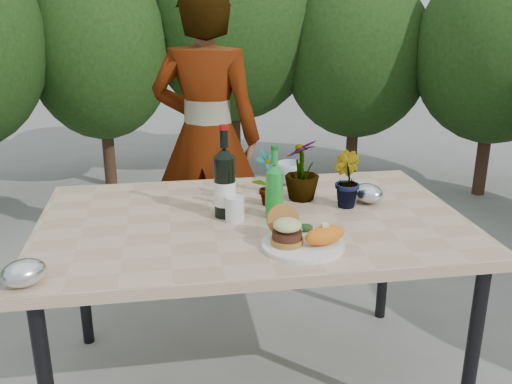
{
  "coord_description": "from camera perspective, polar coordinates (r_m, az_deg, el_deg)",
  "views": [
    {
      "loc": [
        -0.3,
        -1.99,
        1.55
      ],
      "look_at": [
        0.0,
        -0.08,
        0.88
      ],
      "focal_mm": 40.0,
      "sensor_mm": 36.0,
      "label": 1
    }
  ],
  "objects": [
    {
      "name": "grilled_veg",
      "position": [
        2.0,
        4.59,
        -3.63
      ],
      "size": [
        0.08,
        0.05,
        0.03
      ],
      "color": "olive",
      "rests_on": "dinner_plate"
    },
    {
      "name": "seedling_mid",
      "position": [
        2.28,
        8.96,
        1.24
      ],
      "size": [
        0.13,
        0.14,
        0.22
      ],
      "primitive_type": "imported",
      "rotation": [
        0.0,
        0.0,
        1.87
      ],
      "color": "#2C5B1F",
      "rests_on": "patio_table"
    },
    {
      "name": "burger_stack",
      "position": [
        1.91,
        3.02,
        -3.7
      ],
      "size": [
        0.11,
        0.16,
        0.11
      ],
      "color": "#B7722D",
      "rests_on": "dinner_plate"
    },
    {
      "name": "patio_table",
      "position": [
        2.19,
        -0.33,
        -3.96
      ],
      "size": [
        1.6,
        1.0,
        0.75
      ],
      "color": "tan",
      "rests_on": "ground"
    },
    {
      "name": "seedling_right",
      "position": [
        2.33,
        4.64,
        2.23
      ],
      "size": [
        0.2,
        0.2,
        0.25
      ],
      "primitive_type": "imported",
      "rotation": [
        0.0,
        0.0,
        3.87
      ],
      "color": "#265E20",
      "rests_on": "patio_table"
    },
    {
      "name": "plastic_cup",
      "position": [
        2.12,
        -2.14,
        -1.69
      ],
      "size": [
        0.07,
        0.07,
        0.09
      ],
      "primitive_type": "cylinder",
      "color": "silver",
      "rests_on": "patio_table"
    },
    {
      "name": "foil_packet_right",
      "position": [
        2.35,
        11.12,
        -0.13
      ],
      "size": [
        0.16,
        0.17,
        0.08
      ],
      "primitive_type": "ellipsoid",
      "rotation": [
        0.0,
        0.0,
        2.09
      ],
      "color": "silver",
      "rests_on": "patio_table"
    },
    {
      "name": "dinner_plate",
      "position": [
        1.93,
        4.71,
        -5.27
      ],
      "size": [
        0.28,
        0.28,
        0.01
      ],
      "primitive_type": "cylinder",
      "color": "white",
      "rests_on": "patio_table"
    },
    {
      "name": "foil_packet_left",
      "position": [
        1.8,
        -22.18,
        -7.49
      ],
      "size": [
        0.17,
        0.16,
        0.08
      ],
      "primitive_type": "ellipsoid",
      "rotation": [
        0.0,
        0.0,
        0.55
      ],
      "color": "silver",
      "rests_on": "patio_table"
    },
    {
      "name": "shrub_hedge",
      "position": [
        3.6,
        -0.38,
        12.73
      ],
      "size": [
        6.99,
        5.2,
        2.06
      ],
      "color": "#382316",
      "rests_on": "ground"
    },
    {
      "name": "sparkling_water",
      "position": [
        2.14,
        1.83,
        0.03
      ],
      "size": [
        0.07,
        0.07,
        0.28
      ],
      "rotation": [
        0.0,
        0.0,
        0.43
      ],
      "color": "#198B2C",
      "rests_on": "patio_table"
    },
    {
      "name": "seedling_left",
      "position": [
        2.26,
        1.18,
        1.46
      ],
      "size": [
        0.15,
        0.14,
        0.23
      ],
      "primitive_type": "imported",
      "rotation": [
        0.0,
        0.0,
        0.76
      ],
      "color": "#1E521C",
      "rests_on": "patio_table"
    },
    {
      "name": "wine_bottle",
      "position": [
        2.14,
        -3.14,
        0.85
      ],
      "size": [
        0.08,
        0.08,
        0.35
      ],
      "rotation": [
        0.0,
        0.0,
        -0.0
      ],
      "color": "black",
      "rests_on": "patio_table"
    },
    {
      "name": "person",
      "position": [
        3.12,
        -4.94,
        5.4
      ],
      "size": [
        0.68,
        0.54,
        1.63
      ],
      "primitive_type": "imported",
      "rotation": [
        0.0,
        0.0,
        2.85
      ],
      "color": "#9F714F",
      "rests_on": "ground"
    },
    {
      "name": "sweet_potato",
      "position": [
        1.91,
        6.88,
        -4.31
      ],
      "size": [
        0.17,
        0.12,
        0.06
      ],
      "primitive_type": "ellipsoid",
      "rotation": [
        0.0,
        0.0,
        0.35
      ],
      "color": "orange",
      "rests_on": "dinner_plate"
    },
    {
      "name": "blue_bowl",
      "position": [
        2.54,
        3.34,
        1.88
      ],
      "size": [
        0.16,
        0.16,
        0.1
      ],
      "primitive_type": "imported",
      "rotation": [
        0.0,
        0.0,
        -0.39
      ],
      "color": "silver",
      "rests_on": "patio_table"
    },
    {
      "name": "ground",
      "position": [
        2.54,
        -0.3,
        -18.48
      ],
      "size": [
        80.0,
        80.0,
        0.0
      ],
      "primitive_type": "plane",
      "color": "slate",
      "rests_on": "ground"
    }
  ]
}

